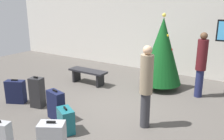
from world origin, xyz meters
TOP-DOWN VIEW (x-y plane):
  - ground_plane at (0.00, 0.00)m, footprint 16.00×16.00m
  - back_wall at (0.00, 3.93)m, footprint 16.00×0.20m
  - holiday_tree at (0.54, 2.03)m, footprint 1.28×1.28m
  - waiting_bench at (-1.69, 1.11)m, footprint 1.36×0.44m
  - traveller_0 at (1.74, 1.96)m, footprint 0.41×0.41m
  - traveller_1 at (1.18, -0.48)m, footprint 0.30×0.30m
  - suitcase_2 at (-0.73, -1.30)m, footprint 0.51×0.31m
  - suitcase_3 at (-0.13, -1.60)m, footprint 0.51×0.44m
  - suitcase_4 at (-2.35, -1.21)m, footprint 0.56×0.43m
  - suitcase_6 at (-1.64, -1.07)m, footprint 0.38×0.32m

SIDE VIEW (x-z plane):
  - ground_plane at x=0.00m, z-range 0.00..0.00m
  - suitcase_3 at x=-0.13m, z-range -0.02..0.54m
  - suitcase_4 at x=-2.35m, z-range -0.02..0.66m
  - suitcase_2 at x=-0.73m, z-range -0.02..0.72m
  - waiting_bench at x=-1.69m, z-range 0.11..0.59m
  - suitcase_6 at x=-1.64m, z-range -0.02..0.82m
  - traveller_1 at x=1.18m, z-range 0.07..1.90m
  - traveller_0 at x=1.74m, z-range 0.07..1.96m
  - holiday_tree at x=0.54m, z-range 0.04..2.40m
  - back_wall at x=0.00m, z-range 0.00..3.17m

